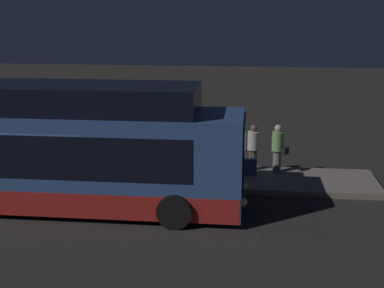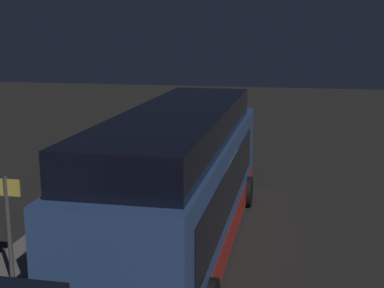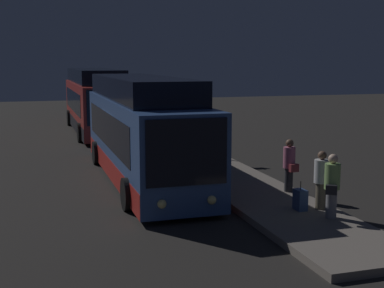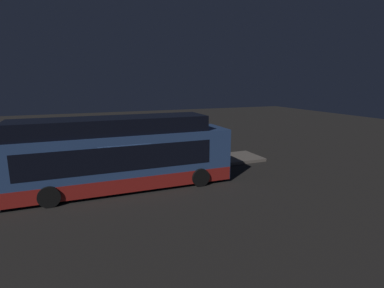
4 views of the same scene
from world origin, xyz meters
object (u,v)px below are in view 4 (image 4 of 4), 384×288
at_px(passenger_waiting, 171,147).
at_px(sign_post, 63,149).
at_px(bus_lead, 121,157).
at_px(passenger_with_bags, 199,145).
at_px(passenger_boarding, 211,144).
at_px(suitcase, 201,155).

xyz_separation_m(passenger_waiting, sign_post, (-6.62, -0.68, 0.54)).
height_order(bus_lead, sign_post, bus_lead).
relative_size(passenger_waiting, passenger_with_bags, 1.02).
xyz_separation_m(passenger_boarding, suitcase, (-0.91, -0.40, -0.61)).
distance_m(passenger_boarding, passenger_waiting, 2.89).
xyz_separation_m(passenger_boarding, sign_post, (-9.49, -0.42, 0.53)).
bearing_deg(sign_post, passenger_with_bags, 4.03).
distance_m(bus_lead, passenger_boarding, 7.67).
bearing_deg(sign_post, passenger_boarding, 2.55).
relative_size(bus_lead, passenger_waiting, 6.79).
bearing_deg(bus_lead, sign_post, 130.90).
height_order(passenger_with_bags, sign_post, sign_post).
bearing_deg(bus_lead, passenger_boarding, 27.79).
relative_size(suitcase, sign_post, 0.35).
distance_m(passenger_waiting, passenger_with_bags, 2.03).
bearing_deg(passenger_with_bags, sign_post, -116.34).
height_order(bus_lead, passenger_boarding, bus_lead).
height_order(passenger_waiting, passenger_with_bags, passenger_waiting).
distance_m(passenger_waiting, sign_post, 6.68).
distance_m(passenger_with_bags, sign_post, 8.69).
height_order(passenger_waiting, suitcase, passenger_waiting).
xyz_separation_m(bus_lead, passenger_boarding, (6.77, 3.57, -0.56)).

